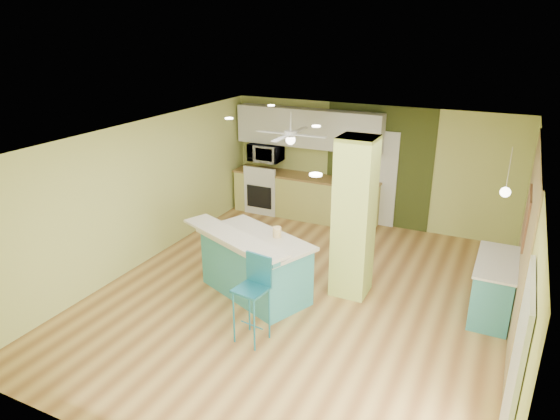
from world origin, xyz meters
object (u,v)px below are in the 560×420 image
object	(u,v)px
bar_stool	(255,285)
canister	(277,232)
peninsula	(254,264)
fruit_bowl	(339,179)
side_counter	(493,287)

from	to	relation	value
bar_stool	canister	size ratio (longest dim) A/B	7.64
peninsula	fruit_bowl	bearing A→B (deg)	109.98
peninsula	side_counter	distance (m)	3.53
side_counter	fruit_bowl	size ratio (longest dim) A/B	4.81
peninsula	bar_stool	size ratio (longest dim) A/B	1.83
side_counter	fruit_bowl	bearing A→B (deg)	143.70
side_counter	canister	xyz separation A→B (m)	(-3.09, -0.82, 0.61)
bar_stool	canister	distance (m)	1.27
bar_stool	fruit_bowl	world-z (taller)	bar_stool
side_counter	canister	bearing A→B (deg)	-165.07
side_counter	canister	world-z (taller)	canister
bar_stool	canister	bearing A→B (deg)	110.64
peninsula	canister	distance (m)	0.63
side_counter	fruit_bowl	distance (m)	4.04
bar_stool	side_counter	world-z (taller)	bar_stool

